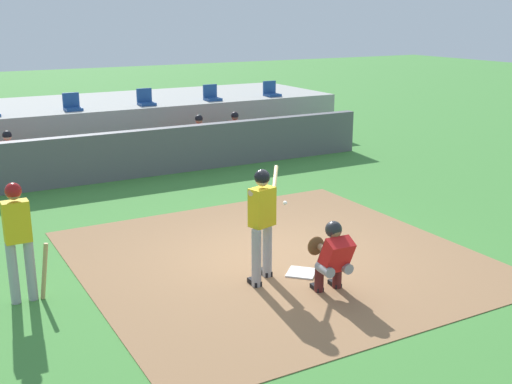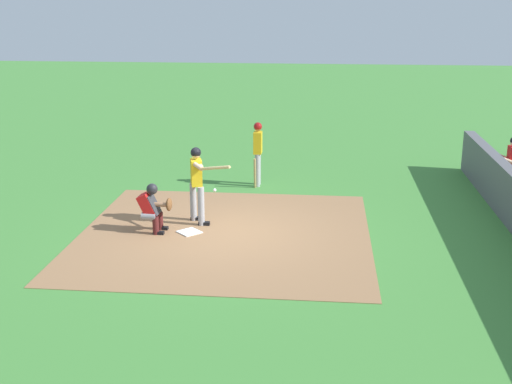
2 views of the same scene
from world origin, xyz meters
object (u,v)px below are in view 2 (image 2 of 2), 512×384
batter_at_plate (197,180)px  dugout_player_0 (508,158)px  home_plate (189,232)px  catcher_crouched (153,206)px  on_deck_batter (258,150)px

batter_at_plate → dugout_player_0: batter_at_plate is taller
dugout_player_0 → home_plate: bearing=-57.5°
batter_at_plate → catcher_crouched: bearing=-52.0°
catcher_crouched → dugout_player_0: size_ratio=1.36×
on_deck_batter → home_plate: bearing=-15.6°
on_deck_batter → dugout_player_0: (-1.14, 7.01, -0.35)m
home_plate → catcher_crouched: 0.99m
catcher_crouched → dugout_player_0: 10.34m
batter_at_plate → on_deck_batter: batter_at_plate is taller
batter_at_plate → catcher_crouched: batter_at_plate is taller
home_plate → on_deck_batter: on_deck_batter is taller
home_plate → batter_at_plate: bearing=173.3°
batter_at_plate → on_deck_batter: 3.53m
home_plate → dugout_player_0: 9.68m
on_deck_batter → dugout_player_0: on_deck_batter is taller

